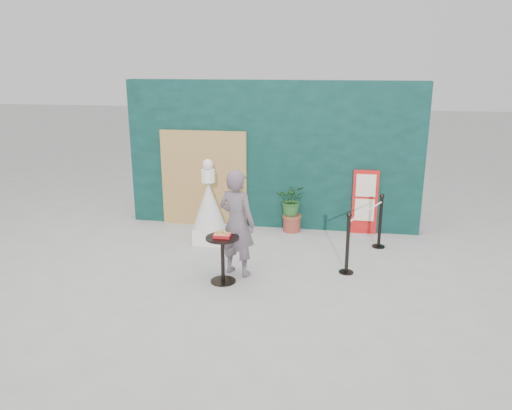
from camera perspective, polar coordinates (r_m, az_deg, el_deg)
ground at (r=7.74m, az=-1.53°, el=-9.60°), size 60.00×60.00×0.00m
back_wall at (r=10.24m, az=1.87°, el=5.69°), size 6.00×0.30×3.00m
bamboo_fence at (r=10.43m, az=-5.97°, el=2.99°), size 1.80×0.08×2.00m
woman at (r=7.96m, az=-2.20°, el=-2.08°), size 0.74×0.62×1.75m
menu_board at (r=10.16m, az=12.33°, el=0.31°), size 0.50×0.07×1.30m
statue at (r=9.47m, az=-5.39°, el=-0.46°), size 0.63×0.63×1.62m
cafe_table at (r=7.80m, az=-3.84°, el=-5.41°), size 0.52×0.52×0.75m
food_basket at (r=7.70m, az=-3.86°, el=-3.40°), size 0.26×0.19×0.11m
planter at (r=10.10m, az=4.15°, el=0.11°), size 0.58×0.51×0.99m
stanchion_barrier at (r=8.87m, az=12.35°, el=-3.08°), size 0.84×1.54×1.03m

